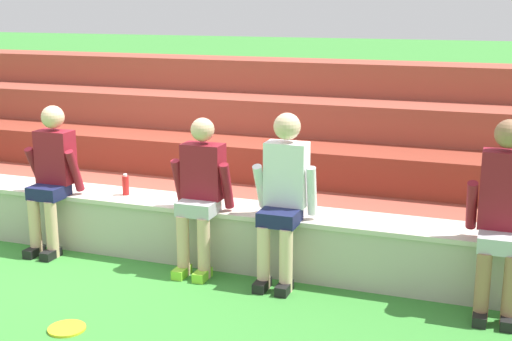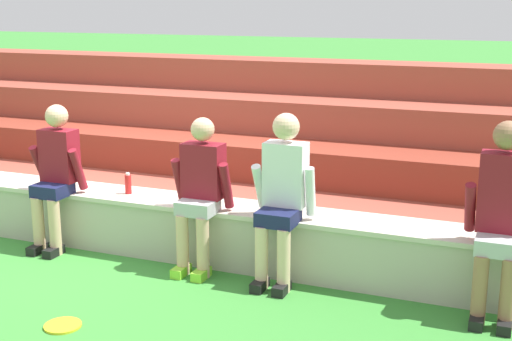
% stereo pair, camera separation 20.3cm
% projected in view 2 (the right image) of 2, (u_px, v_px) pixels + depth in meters
% --- Properties ---
extents(ground_plane, '(80.00, 80.00, 0.00)m').
position_uv_depth(ground_plane, '(85.00, 250.00, 6.66)').
color(ground_plane, '#388433').
extents(stone_seating_wall, '(9.39, 0.52, 0.54)m').
position_uv_depth(stone_seating_wall, '(98.00, 215.00, 6.81)').
color(stone_seating_wall, '#B7AF9E').
rests_on(stone_seating_wall, ground).
extents(brick_bleachers, '(11.01, 2.88, 1.59)m').
position_uv_depth(brick_bleachers, '(203.00, 141.00, 8.83)').
color(brick_bleachers, '#9D4637').
rests_on(brick_bleachers, ground).
extents(person_far_left, '(0.52, 0.51, 1.38)m').
position_uv_depth(person_far_left, '(55.00, 172.00, 6.58)').
color(person_far_left, '#DBAD89').
rests_on(person_far_left, ground).
extents(person_left_of_center, '(0.54, 0.49, 1.35)m').
position_uv_depth(person_left_of_center, '(200.00, 190.00, 6.03)').
color(person_left_of_center, '#DBAD89').
rests_on(person_left_of_center, ground).
extents(person_center, '(0.53, 0.56, 1.43)m').
position_uv_depth(person_center, '(282.00, 193.00, 5.76)').
color(person_center, beige).
rests_on(person_center, ground).
extents(person_right_of_center, '(0.53, 0.55, 1.48)m').
position_uv_depth(person_right_of_center, '(501.00, 214.00, 5.10)').
color(person_right_of_center, '#996B4C').
rests_on(person_right_of_center, ground).
extents(water_bottle_near_left, '(0.06, 0.06, 0.20)m').
position_uv_depth(water_bottle_near_left, '(128.00, 184.00, 6.60)').
color(water_bottle_near_left, red).
rests_on(water_bottle_near_left, stone_seating_wall).
extents(frisbee, '(0.27, 0.27, 0.02)m').
position_uv_depth(frisbee, '(63.00, 326.00, 5.09)').
color(frisbee, yellow).
rests_on(frisbee, ground).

